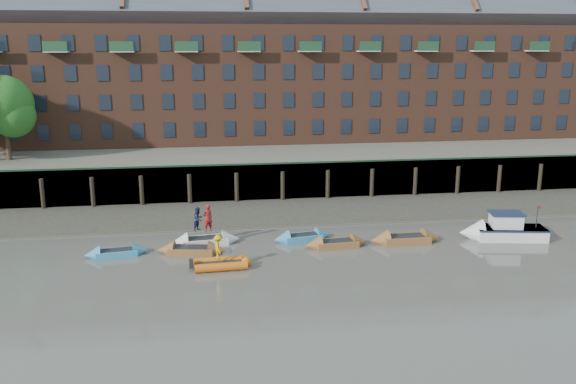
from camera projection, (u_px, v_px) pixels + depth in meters
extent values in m
plane|color=#5B564F|center=(300.00, 306.00, 32.05)|extent=(220.00, 220.00, 0.00)
cube|color=#3D382F|center=(264.00, 213.00, 49.35)|extent=(110.00, 8.00, 0.50)
cube|color=#4C4336|center=(269.00, 225.00, 46.08)|extent=(110.00, 1.60, 0.10)
cube|color=#2D2A26|center=(259.00, 182.00, 53.20)|extent=(110.00, 0.80, 3.20)
cylinder|color=black|center=(42.00, 194.00, 50.18)|extent=(0.36, 0.36, 2.60)
cylinder|color=black|center=(93.00, 192.00, 50.73)|extent=(0.36, 0.36, 2.60)
cylinder|color=black|center=(142.00, 191.00, 51.27)|extent=(0.36, 0.36, 2.60)
cylinder|color=black|center=(190.00, 189.00, 51.82)|extent=(0.36, 0.36, 2.60)
cylinder|color=black|center=(237.00, 188.00, 52.37)|extent=(0.36, 0.36, 2.60)
cylinder|color=black|center=(283.00, 186.00, 52.92)|extent=(0.36, 0.36, 2.60)
cylinder|color=black|center=(328.00, 185.00, 53.46)|extent=(0.36, 0.36, 2.60)
cylinder|color=black|center=(372.00, 183.00, 54.01)|extent=(0.36, 0.36, 2.60)
cylinder|color=black|center=(415.00, 182.00, 54.56)|extent=(0.36, 0.36, 2.60)
cylinder|color=black|center=(458.00, 181.00, 55.11)|extent=(0.36, 0.36, 2.60)
cylinder|color=black|center=(499.00, 179.00, 55.65)|extent=(0.36, 0.36, 2.60)
cylinder|color=black|center=(540.00, 178.00, 56.20)|extent=(0.36, 0.36, 2.60)
cube|color=#264C2D|center=(259.00, 164.00, 52.51)|extent=(110.00, 0.06, 0.10)
cube|color=#5E594D|center=(247.00, 154.00, 66.27)|extent=(110.00, 28.00, 3.20)
cube|color=brown|center=(245.00, 83.00, 65.41)|extent=(80.00, 10.00, 12.00)
cube|color=#42444C|center=(244.00, 13.00, 63.68)|extent=(80.60, 15.56, 15.56)
cube|color=black|center=(11.00, 133.00, 58.44)|extent=(1.10, 0.12, 1.50)
cube|color=black|center=(43.00, 132.00, 58.85)|extent=(1.10, 0.12, 1.50)
cube|color=black|center=(75.00, 132.00, 59.26)|extent=(1.10, 0.12, 1.50)
cube|color=black|center=(107.00, 131.00, 59.67)|extent=(1.10, 0.12, 1.50)
cube|color=black|center=(138.00, 130.00, 60.08)|extent=(1.10, 0.12, 1.50)
cube|color=black|center=(169.00, 130.00, 60.49)|extent=(1.10, 0.12, 1.50)
cube|color=black|center=(200.00, 129.00, 60.90)|extent=(1.10, 0.12, 1.50)
cube|color=black|center=(230.00, 129.00, 61.31)|extent=(1.10, 0.12, 1.50)
cube|color=black|center=(259.00, 128.00, 61.73)|extent=(1.10, 0.12, 1.50)
cube|color=black|center=(289.00, 128.00, 62.14)|extent=(1.10, 0.12, 1.50)
cube|color=black|center=(318.00, 127.00, 62.55)|extent=(1.10, 0.12, 1.50)
cube|color=black|center=(346.00, 126.00, 62.96)|extent=(1.10, 0.12, 1.50)
cube|color=black|center=(374.00, 126.00, 63.37)|extent=(1.10, 0.12, 1.50)
cube|color=black|center=(402.00, 125.00, 63.78)|extent=(1.10, 0.12, 1.50)
cube|color=black|center=(429.00, 125.00, 64.19)|extent=(1.10, 0.12, 1.50)
cube|color=black|center=(456.00, 124.00, 64.60)|extent=(1.10, 0.12, 1.50)
cube|color=black|center=(483.00, 124.00, 65.01)|extent=(1.10, 0.12, 1.50)
cube|color=black|center=(509.00, 123.00, 65.42)|extent=(1.10, 0.12, 1.50)
cube|color=black|center=(536.00, 123.00, 65.83)|extent=(1.10, 0.12, 1.50)
cube|color=black|center=(561.00, 122.00, 66.24)|extent=(1.10, 0.12, 1.50)
cube|color=black|center=(7.00, 104.00, 57.77)|extent=(1.10, 0.12, 1.50)
cube|color=black|center=(40.00, 103.00, 58.18)|extent=(1.10, 0.12, 1.50)
cube|color=black|center=(73.00, 103.00, 58.59)|extent=(1.10, 0.12, 1.50)
cube|color=black|center=(105.00, 102.00, 59.00)|extent=(1.10, 0.12, 1.50)
cube|color=black|center=(137.00, 102.00, 59.41)|extent=(1.10, 0.12, 1.50)
cube|color=black|center=(168.00, 102.00, 59.82)|extent=(1.10, 0.12, 1.50)
cube|color=black|center=(199.00, 101.00, 60.23)|extent=(1.10, 0.12, 1.50)
cube|color=black|center=(229.00, 101.00, 60.64)|extent=(1.10, 0.12, 1.50)
cube|color=black|center=(259.00, 100.00, 61.05)|extent=(1.10, 0.12, 1.50)
cube|color=black|center=(289.00, 100.00, 61.46)|extent=(1.10, 0.12, 1.50)
cube|color=black|center=(318.00, 100.00, 61.88)|extent=(1.10, 0.12, 1.50)
cube|color=black|center=(347.00, 99.00, 62.29)|extent=(1.10, 0.12, 1.50)
cube|color=black|center=(375.00, 99.00, 62.70)|extent=(1.10, 0.12, 1.50)
cube|color=black|center=(403.00, 98.00, 63.11)|extent=(1.10, 0.12, 1.50)
cube|color=black|center=(431.00, 98.00, 63.52)|extent=(1.10, 0.12, 1.50)
cube|color=black|center=(458.00, 98.00, 63.93)|extent=(1.10, 0.12, 1.50)
cube|color=black|center=(485.00, 97.00, 64.34)|extent=(1.10, 0.12, 1.50)
cube|color=black|center=(512.00, 97.00, 64.75)|extent=(1.10, 0.12, 1.50)
cube|color=black|center=(538.00, 97.00, 65.16)|extent=(1.10, 0.12, 1.50)
cube|color=black|center=(564.00, 96.00, 65.57)|extent=(1.10, 0.12, 1.50)
cube|color=black|center=(4.00, 74.00, 57.10)|extent=(1.10, 0.12, 1.50)
cube|color=black|center=(38.00, 73.00, 57.51)|extent=(1.10, 0.12, 1.50)
cube|color=black|center=(71.00, 73.00, 57.92)|extent=(1.10, 0.12, 1.50)
cube|color=black|center=(103.00, 73.00, 58.33)|extent=(1.10, 0.12, 1.50)
cube|color=black|center=(135.00, 73.00, 58.74)|extent=(1.10, 0.12, 1.50)
cube|color=black|center=(167.00, 73.00, 59.15)|extent=(1.10, 0.12, 1.50)
cube|color=black|center=(198.00, 72.00, 59.56)|extent=(1.10, 0.12, 1.50)
cube|color=black|center=(229.00, 72.00, 59.97)|extent=(1.10, 0.12, 1.50)
cube|color=black|center=(259.00, 72.00, 60.38)|extent=(1.10, 0.12, 1.50)
cube|color=black|center=(289.00, 72.00, 60.79)|extent=(1.10, 0.12, 1.50)
cube|color=black|center=(318.00, 72.00, 61.20)|extent=(1.10, 0.12, 1.50)
cube|color=black|center=(347.00, 71.00, 61.61)|extent=(1.10, 0.12, 1.50)
cube|color=black|center=(376.00, 71.00, 62.03)|extent=(1.10, 0.12, 1.50)
cube|color=black|center=(404.00, 71.00, 62.44)|extent=(1.10, 0.12, 1.50)
cube|color=black|center=(432.00, 71.00, 62.85)|extent=(1.10, 0.12, 1.50)
cube|color=black|center=(460.00, 71.00, 63.26)|extent=(1.10, 0.12, 1.50)
cube|color=black|center=(487.00, 70.00, 63.67)|extent=(1.10, 0.12, 1.50)
cube|color=black|center=(514.00, 70.00, 64.08)|extent=(1.10, 0.12, 1.50)
cube|color=black|center=(541.00, 70.00, 64.49)|extent=(1.10, 0.12, 1.50)
cube|color=black|center=(567.00, 70.00, 64.90)|extent=(1.10, 0.12, 1.50)
cube|color=black|center=(1.00, 43.00, 56.43)|extent=(1.10, 0.12, 1.50)
cube|color=black|center=(35.00, 43.00, 56.84)|extent=(1.10, 0.12, 1.50)
cube|color=black|center=(68.00, 43.00, 57.25)|extent=(1.10, 0.12, 1.50)
cube|color=black|center=(101.00, 43.00, 57.66)|extent=(1.10, 0.12, 1.50)
cube|color=black|center=(133.00, 43.00, 58.07)|extent=(1.10, 0.12, 1.50)
cube|color=black|center=(165.00, 43.00, 58.48)|extent=(1.10, 0.12, 1.50)
cube|color=black|center=(197.00, 43.00, 58.89)|extent=(1.10, 0.12, 1.50)
cube|color=black|center=(228.00, 43.00, 59.30)|extent=(1.10, 0.12, 1.50)
cube|color=black|center=(258.00, 43.00, 59.71)|extent=(1.10, 0.12, 1.50)
cube|color=black|center=(289.00, 43.00, 60.12)|extent=(1.10, 0.12, 1.50)
cube|color=black|center=(319.00, 43.00, 60.53)|extent=(1.10, 0.12, 1.50)
cube|color=black|center=(348.00, 43.00, 60.94)|extent=(1.10, 0.12, 1.50)
cube|color=black|center=(377.00, 43.00, 61.35)|extent=(1.10, 0.12, 1.50)
cube|color=black|center=(406.00, 43.00, 61.76)|extent=(1.10, 0.12, 1.50)
cube|color=black|center=(434.00, 43.00, 62.18)|extent=(1.10, 0.12, 1.50)
cube|color=black|center=(462.00, 43.00, 62.59)|extent=(1.10, 0.12, 1.50)
cube|color=black|center=(489.00, 43.00, 63.00)|extent=(1.10, 0.12, 1.50)
cube|color=black|center=(517.00, 43.00, 63.41)|extent=(1.10, 0.12, 1.50)
cube|color=black|center=(543.00, 43.00, 63.82)|extent=(1.10, 0.12, 1.50)
cube|color=black|center=(570.00, 43.00, 64.23)|extent=(1.10, 0.12, 1.50)
cylinder|color=#3A281C|center=(7.00, 138.00, 54.22)|extent=(0.44, 0.44, 4.00)
sphere|color=#27621E|center=(4.00, 104.00, 53.51)|extent=(5.12, 5.12, 5.12)
cube|color=teal|center=(117.00, 253.00, 39.49)|extent=(2.75, 1.56, 0.41)
cone|color=teal|center=(141.00, 250.00, 39.92)|extent=(1.18, 1.31, 1.17)
cone|color=teal|center=(92.00, 255.00, 39.06)|extent=(1.18, 1.31, 1.17)
cube|color=black|center=(116.00, 250.00, 39.45)|extent=(2.28, 1.20, 0.06)
cube|color=brown|center=(192.00, 250.00, 39.88)|extent=(3.08, 1.78, 0.45)
cone|color=brown|center=(217.00, 251.00, 39.84)|extent=(1.33, 1.48, 1.31)
cone|color=brown|center=(166.00, 250.00, 39.92)|extent=(1.33, 1.48, 1.31)
cube|color=black|center=(192.00, 247.00, 39.83)|extent=(2.55, 1.37, 0.06)
cube|color=silver|center=(205.00, 241.00, 41.70)|extent=(3.21, 1.71, 0.48)
cone|color=silver|center=(231.00, 239.00, 42.13)|extent=(1.34, 1.51, 1.39)
cone|color=silver|center=(179.00, 243.00, 41.27)|extent=(1.34, 1.51, 1.39)
cube|color=black|center=(205.00, 238.00, 41.65)|extent=(2.66, 1.31, 0.06)
cube|color=teal|center=(303.00, 237.00, 42.57)|extent=(2.87, 1.68, 0.42)
cone|color=teal|center=(323.00, 235.00, 43.06)|extent=(1.25, 1.39, 1.22)
cone|color=teal|center=(281.00, 240.00, 42.09)|extent=(1.25, 1.39, 1.22)
cube|color=black|center=(303.00, 235.00, 42.53)|extent=(2.37, 1.30, 0.06)
cube|color=brown|center=(337.00, 244.00, 41.21)|extent=(2.91, 1.50, 0.44)
cone|color=brown|center=(360.00, 242.00, 41.57)|extent=(1.20, 1.36, 1.27)
cone|color=brown|center=(313.00, 245.00, 40.86)|extent=(1.20, 1.36, 1.27)
cube|color=black|center=(337.00, 241.00, 41.17)|extent=(2.42, 1.14, 0.06)
cube|color=brown|center=(406.00, 239.00, 42.08)|extent=(3.25, 1.50, 0.50)
cone|color=brown|center=(431.00, 238.00, 42.36)|extent=(1.28, 1.47, 1.46)
cone|color=brown|center=(379.00, 240.00, 41.79)|extent=(1.28, 1.47, 1.46)
cube|color=black|center=(406.00, 236.00, 42.02)|extent=(2.70, 1.13, 0.06)
cylinder|color=#D35F11|center=(220.00, 261.00, 37.87)|extent=(3.21, 0.72, 0.53)
cylinder|color=#D35F11|center=(221.00, 267.00, 36.81)|extent=(3.21, 0.72, 0.53)
sphere|color=#D35F11|center=(246.00, 262.00, 37.65)|extent=(0.60, 0.60, 0.60)
cube|color=black|center=(220.00, 264.00, 37.34)|extent=(2.70, 1.07, 0.18)
cube|color=silver|center=(510.00, 233.00, 42.81)|extent=(4.99, 2.70, 0.87)
cone|color=silver|center=(471.00, 233.00, 42.88)|extent=(1.92, 2.17, 1.92)
cube|color=#19233F|center=(511.00, 228.00, 42.72)|extent=(5.00, 2.74, 0.12)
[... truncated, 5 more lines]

